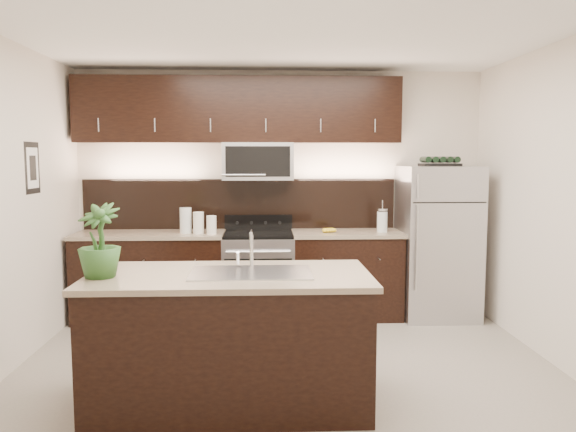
% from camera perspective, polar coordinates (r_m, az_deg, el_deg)
% --- Properties ---
extents(ground, '(4.50, 4.50, 0.00)m').
position_cam_1_polar(ground, '(4.67, 0.02, -15.94)').
color(ground, gray).
rests_on(ground, ground).
extents(room_walls, '(4.52, 4.02, 2.71)m').
position_cam_1_polar(room_walls, '(4.29, -1.45, 5.33)').
color(room_walls, silver).
rests_on(room_walls, ground).
extents(counter_run, '(3.51, 0.65, 0.94)m').
position_cam_1_polar(counter_run, '(6.16, -4.93, -5.98)').
color(counter_run, black).
rests_on(counter_run, ground).
extents(upper_fixtures, '(3.49, 0.40, 1.66)m').
position_cam_1_polar(upper_fixtures, '(6.18, -4.77, 9.63)').
color(upper_fixtures, black).
rests_on(upper_fixtures, counter_run).
extents(island, '(1.96, 0.96, 0.94)m').
position_cam_1_polar(island, '(4.07, -5.89, -12.28)').
color(island, black).
rests_on(island, ground).
extents(sink_faucet, '(0.84, 0.50, 0.28)m').
position_cam_1_polar(sink_faucet, '(3.95, -3.78, -5.56)').
color(sink_faucet, silver).
rests_on(sink_faucet, island).
extents(refrigerator, '(0.80, 0.72, 1.65)m').
position_cam_1_polar(refrigerator, '(6.32, 14.95, -2.58)').
color(refrigerator, '#B2B2B7').
rests_on(refrigerator, ground).
extents(wine_rack, '(0.41, 0.25, 0.10)m').
position_cam_1_polar(wine_rack, '(6.25, 15.16, 5.33)').
color(wine_rack, black).
rests_on(wine_rack, refrigerator).
extents(plant, '(0.35, 0.35, 0.50)m').
position_cam_1_polar(plant, '(3.96, -18.62, -2.38)').
color(plant, '#2C5823').
rests_on(plant, island).
extents(canisters, '(0.40, 0.21, 0.27)m').
position_cam_1_polar(canisters, '(6.02, -9.39, -0.62)').
color(canisters, silver).
rests_on(canisters, counter_run).
extents(french_press, '(0.12, 0.12, 0.33)m').
position_cam_1_polar(french_press, '(6.14, 9.54, -0.46)').
color(french_press, silver).
rests_on(french_press, counter_run).
extents(bananas, '(0.20, 0.17, 0.05)m').
position_cam_1_polar(bananas, '(6.03, 3.72, -1.45)').
color(bananas, yellow).
rests_on(bananas, counter_run).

